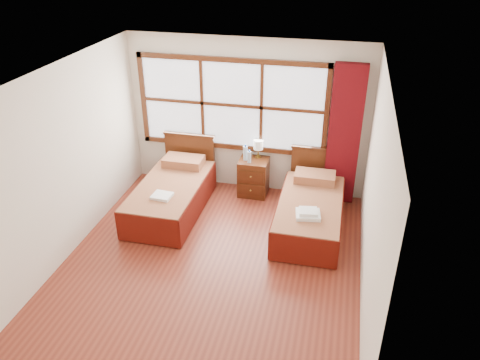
# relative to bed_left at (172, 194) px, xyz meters

# --- Properties ---
(floor) EXTENTS (4.50, 4.50, 0.00)m
(floor) POSITION_rel_bed_left_xyz_m (1.00, -1.20, -0.29)
(floor) COLOR maroon
(floor) RESTS_ON ground
(ceiling) EXTENTS (4.50, 4.50, 0.00)m
(ceiling) POSITION_rel_bed_left_xyz_m (1.00, -1.20, 2.31)
(ceiling) COLOR white
(ceiling) RESTS_ON wall_back
(wall_back) EXTENTS (4.00, 0.00, 4.00)m
(wall_back) POSITION_rel_bed_left_xyz_m (1.00, 1.05, 1.01)
(wall_back) COLOR silver
(wall_back) RESTS_ON floor
(wall_left) EXTENTS (0.00, 4.50, 4.50)m
(wall_left) POSITION_rel_bed_left_xyz_m (-1.00, -1.20, 1.01)
(wall_left) COLOR silver
(wall_left) RESTS_ON floor
(wall_right) EXTENTS (0.00, 4.50, 4.50)m
(wall_right) POSITION_rel_bed_left_xyz_m (3.00, -1.20, 1.01)
(wall_right) COLOR silver
(wall_right) RESTS_ON floor
(window) EXTENTS (3.16, 0.06, 1.56)m
(window) POSITION_rel_bed_left_xyz_m (0.75, 1.01, 1.21)
(window) COLOR white
(window) RESTS_ON wall_back
(curtain) EXTENTS (0.50, 0.16, 2.30)m
(curtain) POSITION_rel_bed_left_xyz_m (2.60, 0.91, 0.88)
(curtain) COLOR #5C090E
(curtain) RESTS_ON wall_back
(bed_left) EXTENTS (0.98, 2.00, 0.95)m
(bed_left) POSITION_rel_bed_left_xyz_m (0.00, 0.00, 0.00)
(bed_left) COLOR #421F0D
(bed_left) RESTS_ON floor
(bed_right) EXTENTS (0.95, 1.97, 0.91)m
(bed_right) POSITION_rel_bed_left_xyz_m (2.21, 0.00, -0.01)
(bed_right) COLOR #421F0D
(bed_right) RESTS_ON floor
(nightstand) EXTENTS (0.48, 0.47, 0.64)m
(nightstand) POSITION_rel_bed_left_xyz_m (1.17, 0.80, 0.03)
(nightstand) COLOR #4B2310
(nightstand) RESTS_ON floor
(towels_left) EXTENTS (0.30, 0.27, 0.04)m
(towels_left) POSITION_rel_bed_left_xyz_m (0.03, -0.47, 0.24)
(towels_left) COLOR white
(towels_left) RESTS_ON bed_left
(towels_right) EXTENTS (0.38, 0.35, 0.10)m
(towels_right) POSITION_rel_bed_left_xyz_m (2.21, -0.47, 0.24)
(towels_right) COLOR white
(towels_right) RESTS_ON bed_right
(lamp) EXTENTS (0.16, 0.16, 0.31)m
(lamp) POSITION_rel_bed_left_xyz_m (1.22, 0.93, 0.58)
(lamp) COLOR #BA943B
(lamp) RESTS_ON nightstand
(bottle_near) EXTENTS (0.07, 0.07, 0.28)m
(bottle_near) POSITION_rel_bed_left_xyz_m (1.03, 0.78, 0.48)
(bottle_near) COLOR #A5C1D4
(bottle_near) RESTS_ON nightstand
(bottle_far) EXTENTS (0.06, 0.06, 0.22)m
(bottle_far) POSITION_rel_bed_left_xyz_m (1.12, 0.70, 0.46)
(bottle_far) COLOR #A5C1D4
(bottle_far) RESTS_ON nightstand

